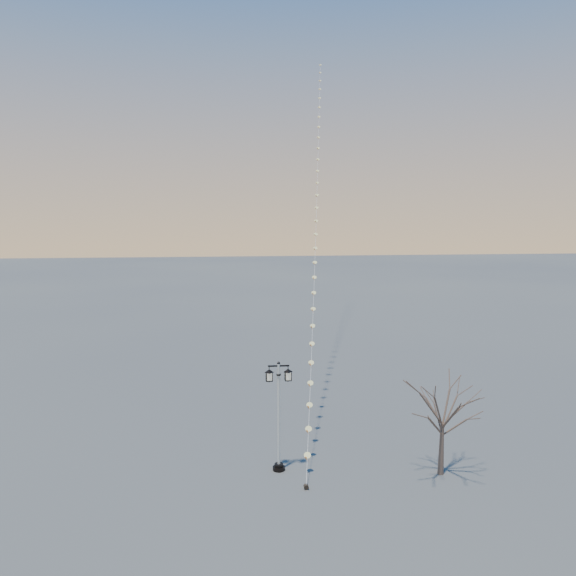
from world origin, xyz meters
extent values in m
plane|color=#4D4F4E|center=(0.00, 0.00, 0.00)|extent=(300.00, 300.00, 0.00)
cylinder|color=black|center=(-1.19, 3.09, 0.08)|extent=(0.58, 0.58, 0.17)
cylinder|color=black|center=(-1.19, 3.09, 0.24)|extent=(0.41, 0.41, 0.14)
cylinder|color=beige|center=(-1.19, 3.09, 2.74)|extent=(0.13, 0.13, 4.87)
cylinder|color=black|center=(-1.19, 3.09, 4.61)|extent=(0.21, 0.21, 0.06)
cube|color=black|center=(-1.19, 3.09, 5.02)|extent=(0.98, 0.10, 0.06)
sphere|color=black|center=(-1.19, 3.09, 5.14)|extent=(0.14, 0.14, 0.14)
pyramid|color=black|center=(-1.62, 3.11, 4.87)|extent=(0.46, 0.46, 0.14)
cube|color=beige|center=(-1.62, 3.11, 4.54)|extent=(0.27, 0.27, 0.35)
cube|color=black|center=(-1.62, 3.11, 4.35)|extent=(0.31, 0.31, 0.04)
pyramid|color=black|center=(-0.75, 3.08, 4.87)|extent=(0.46, 0.46, 0.14)
cube|color=beige|center=(-0.75, 3.08, 4.54)|extent=(0.27, 0.27, 0.35)
cube|color=black|center=(-0.75, 3.08, 4.35)|extent=(0.31, 0.31, 0.04)
cone|color=brown|center=(6.18, 1.75, 1.22)|extent=(0.29, 0.29, 2.43)
cylinder|color=black|center=(-0.20, 1.15, 0.10)|extent=(0.21, 0.21, 0.21)
cylinder|color=black|center=(-0.20, 1.15, 0.13)|extent=(0.03, 0.03, 0.26)
cone|color=orange|center=(4.30, 23.75, 15.08)|extent=(0.08, 0.08, 0.29)
cylinder|color=white|center=(-0.20, 1.15, 0.63)|extent=(0.02, 0.02, 0.84)
camera|label=1|loc=(-3.83, -20.69, 11.68)|focal=33.57mm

